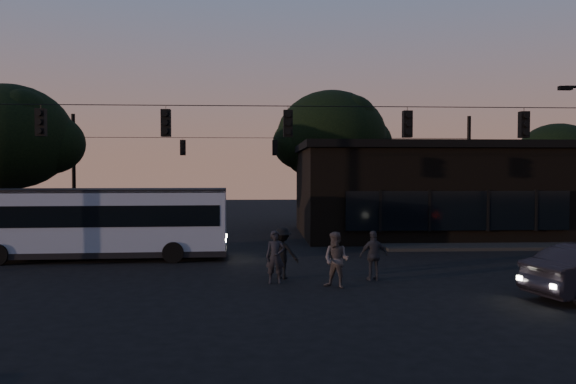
{
  "coord_description": "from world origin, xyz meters",
  "views": [
    {
      "loc": [
        -1.13,
        -16.9,
        3.73
      ],
      "look_at": [
        0.0,
        4.0,
        3.0
      ],
      "focal_mm": 35.0,
      "sensor_mm": 36.0,
      "label": 1
    }
  ],
  "objects": [
    {
      "name": "ground",
      "position": [
        0.0,
        0.0,
        0.0
      ],
      "size": [
        120.0,
        120.0,
        0.0
      ],
      "primitive_type": "plane",
      "color": "black",
      "rests_on": "ground"
    },
    {
      "name": "sidewalk_far_right",
      "position": [
        12.0,
        14.0,
        0.07
      ],
      "size": [
        14.0,
        10.0,
        0.15
      ],
      "primitive_type": "cube",
      "color": "black",
      "rests_on": "ground"
    },
    {
      "name": "sidewalk_far_left",
      "position": [
        -14.0,
        14.0,
        0.07
      ],
      "size": [
        14.0,
        10.0,
        0.15
      ],
      "primitive_type": "cube",
      "color": "black",
      "rests_on": "ground"
    },
    {
      "name": "building",
      "position": [
        9.0,
        15.97,
        2.71
      ],
      "size": [
        15.4,
        10.41,
        5.4
      ],
      "color": "black",
      "rests_on": "ground"
    },
    {
      "name": "tree_behind",
      "position": [
        4.0,
        22.0,
        6.19
      ],
      "size": [
        7.6,
        7.6,
        9.43
      ],
      "color": "black",
      "rests_on": "ground"
    },
    {
      "name": "tree_right",
      "position": [
        18.0,
        18.0,
        4.63
      ],
      "size": [
        5.2,
        5.2,
        6.86
      ],
      "color": "black",
      "rests_on": "ground"
    },
    {
      "name": "tree_left",
      "position": [
        -14.0,
        13.0,
        5.57
      ],
      "size": [
        6.4,
        6.4,
        8.3
      ],
      "color": "black",
      "rests_on": "ground"
    },
    {
      "name": "signal_rig_near",
      "position": [
        0.0,
        4.0,
        4.45
      ],
      "size": [
        26.24,
        0.3,
        7.5
      ],
      "color": "black",
      "rests_on": "ground"
    },
    {
      "name": "signal_rig_far",
      "position": [
        0.0,
        20.0,
        4.2
      ],
      "size": [
        26.24,
        0.3,
        7.5
      ],
      "color": "black",
      "rests_on": "ground"
    },
    {
      "name": "bus",
      "position": [
        -7.87,
        7.37,
        1.7
      ],
      "size": [
        10.86,
        2.96,
        3.03
      ],
      "rotation": [
        0.0,
        0.0,
        0.04
      ],
      "color": "#8691AA",
      "rests_on": "ground"
    },
    {
      "name": "pedestrian_a",
      "position": [
        -0.54,
        1.85,
        0.89
      ],
      "size": [
        0.67,
        0.45,
        1.78
      ],
      "primitive_type": "imported",
      "rotation": [
        0.0,
        0.0,
        -0.04
      ],
      "color": "black",
      "rests_on": "ground"
    },
    {
      "name": "pedestrian_b",
      "position": [
        1.41,
        1.03,
        0.9
      ],
      "size": [
        1.11,
        1.05,
        1.81
      ],
      "primitive_type": "imported",
      "rotation": [
        0.0,
        0.0,
        -0.58
      ],
      "color": "#423C3D",
      "rests_on": "ground"
    },
    {
      "name": "pedestrian_c",
      "position": [
        2.87,
        2.17,
        0.86
      ],
      "size": [
        1.06,
        0.56,
        1.72
      ],
      "primitive_type": "imported",
      "rotation": [
        0.0,
        0.0,
        3.29
      ],
      "color": "#24252C",
      "rests_on": "ground"
    },
    {
      "name": "pedestrian_d",
      "position": [
        -0.27,
        2.66,
        0.9
      ],
      "size": [
        1.33,
        1.05,
        1.81
      ],
      "primitive_type": "imported",
      "rotation": [
        0.0,
        0.0,
        2.76
      ],
      "color": "black",
      "rests_on": "ground"
    }
  ]
}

